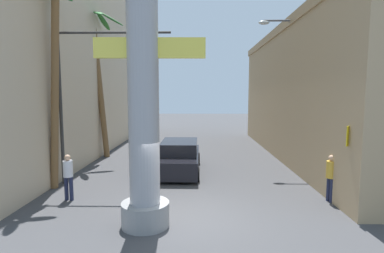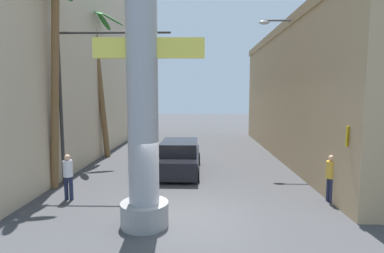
{
  "view_description": "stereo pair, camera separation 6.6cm",
  "coord_description": "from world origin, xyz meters",
  "views": [
    {
      "loc": [
        0.27,
        -9.03,
        3.84
      ],
      "look_at": [
        0.0,
        4.53,
        2.4
      ],
      "focal_mm": 28.0,
      "sensor_mm": 36.0,
      "label": 1
    },
    {
      "loc": [
        0.34,
        -9.03,
        3.84
      ],
      "look_at": [
        0.0,
        4.53,
        2.4
      ],
      "focal_mm": 28.0,
      "sensor_mm": 36.0,
      "label": 2
    }
  ],
  "objects": [
    {
      "name": "ground_plane",
      "position": [
        0.0,
        10.0,
        0.0
      ],
      "size": [
        83.61,
        83.61,
        0.0
      ],
      "primitive_type": "plane",
      "color": "#424244"
    },
    {
      "name": "street_lamp",
      "position": [
        5.25,
        6.82,
        4.63
      ],
      "size": [
        2.28,
        0.28,
        7.77
      ],
      "color": "#59595E",
      "rests_on": "ground"
    },
    {
      "name": "palm_tree_near_left",
      "position": [
        -5.49,
        3.0,
        5.14
      ],
      "size": [
        2.37,
        2.48,
        8.34
      ],
      "color": "brown",
      "rests_on": "ground"
    },
    {
      "name": "neon_sign_pole",
      "position": [
        -1.27,
        -0.57,
        4.59
      ],
      "size": [
        3.45,
        1.41,
        10.34
      ],
      "color": "#9E9EA3",
      "rests_on": "ground"
    },
    {
      "name": "building_right",
      "position": [
        8.9,
        9.56,
        3.96
      ],
      "size": [
        7.88,
        20.26,
        7.91
      ],
      "color": "tan",
      "rests_on": "ground"
    },
    {
      "name": "building_left",
      "position": [
        -8.9,
        11.47,
        7.05
      ],
      "size": [
        6.39,
        25.63,
        14.08
      ],
      "color": "#C6B293",
      "rests_on": "ground"
    },
    {
      "name": "palm_tree_mid_left",
      "position": [
        -5.68,
        9.07,
        5.32
      ],
      "size": [
        3.05,
        3.07,
        8.71
      ],
      "color": "brown",
      "rests_on": "ground"
    },
    {
      "name": "traffic_light_mast",
      "position": [
        -4.19,
        3.56,
        4.5
      ],
      "size": [
        4.78,
        0.32,
        6.49
      ],
      "color": "#333333",
      "rests_on": "ground"
    },
    {
      "name": "crossing_sign",
      "position": [
        5.16,
        0.57,
        1.88
      ],
      "size": [
        0.47,
        0.47,
        2.89
      ],
      "color": "slate",
      "rests_on": "ground"
    },
    {
      "name": "palm_tree_far_left",
      "position": [
        -6.1,
        18.66,
        3.96
      ],
      "size": [
        3.17,
        3.11,
        6.34
      ],
      "color": "brown",
      "rests_on": "ground"
    },
    {
      "name": "pedestrian_curb_left",
      "position": [
        -4.44,
        1.5,
        0.99
      ],
      "size": [
        0.39,
        0.39,
        1.69
      ],
      "color": "#1E233F",
      "rests_on": "ground"
    },
    {
      "name": "pedestrian_by_sign",
      "position": [
        5.03,
        1.53,
        1.0
      ],
      "size": [
        0.39,
        0.39,
        1.71
      ],
      "color": "#1E233F",
      "rests_on": "ground"
    },
    {
      "name": "car_lead",
      "position": [
        -0.65,
        5.66,
        0.74
      ],
      "size": [
        2.05,
        4.82,
        1.56
      ],
      "color": "black",
      "rests_on": "ground"
    }
  ]
}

